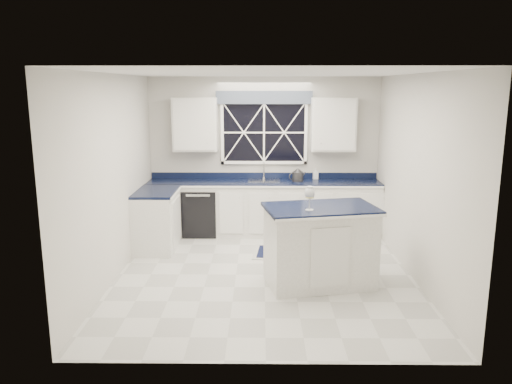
{
  "coord_description": "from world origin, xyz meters",
  "views": [
    {
      "loc": [
        -0.05,
        -6.46,
        2.53
      ],
      "look_at": [
        -0.12,
        0.4,
        1.08
      ],
      "focal_mm": 35.0,
      "sensor_mm": 36.0,
      "label": 1
    }
  ],
  "objects_px": {
    "kettle": "(298,175)",
    "island": "(320,246)",
    "faucet": "(264,170)",
    "wine_glass": "(310,194)",
    "dishwasher": "(201,211)",
    "soap_bottle": "(316,174)"
  },
  "relations": [
    {
      "from": "wine_glass",
      "to": "faucet",
      "type": "bearing_deg",
      "value": 101.71
    },
    {
      "from": "island",
      "to": "soap_bottle",
      "type": "relative_size",
      "value": 7.99
    },
    {
      "from": "faucet",
      "to": "island",
      "type": "distance_m",
      "value": 2.62
    },
    {
      "from": "kettle",
      "to": "faucet",
      "type": "bearing_deg",
      "value": 137.65
    },
    {
      "from": "island",
      "to": "kettle",
      "type": "relative_size",
      "value": 5.07
    },
    {
      "from": "kettle",
      "to": "island",
      "type": "bearing_deg",
      "value": -110.85
    },
    {
      "from": "faucet",
      "to": "soap_bottle",
      "type": "bearing_deg",
      "value": 1.04
    },
    {
      "from": "island",
      "to": "wine_glass",
      "type": "distance_m",
      "value": 0.77
    },
    {
      "from": "dishwasher",
      "to": "kettle",
      "type": "distance_m",
      "value": 1.79
    },
    {
      "from": "faucet",
      "to": "wine_glass",
      "type": "relative_size",
      "value": 1.01
    },
    {
      "from": "dishwasher",
      "to": "soap_bottle",
      "type": "bearing_deg",
      "value": 6.0
    },
    {
      "from": "soap_bottle",
      "to": "island",
      "type": "bearing_deg",
      "value": -94.51
    },
    {
      "from": "faucet",
      "to": "wine_glass",
      "type": "bearing_deg",
      "value": -78.29
    },
    {
      "from": "kettle",
      "to": "wine_glass",
      "type": "distance_m",
      "value": 2.46
    },
    {
      "from": "soap_bottle",
      "to": "dishwasher",
      "type": "bearing_deg",
      "value": -174.0
    },
    {
      "from": "faucet",
      "to": "wine_glass",
      "type": "distance_m",
      "value": 2.7
    },
    {
      "from": "dishwasher",
      "to": "wine_glass",
      "type": "bearing_deg",
      "value": -56.06
    },
    {
      "from": "island",
      "to": "soap_bottle",
      "type": "xyz_separation_m",
      "value": [
        0.19,
        2.47,
        0.51
      ]
    },
    {
      "from": "faucet",
      "to": "soap_bottle",
      "type": "relative_size",
      "value": 1.58
    },
    {
      "from": "wine_glass",
      "to": "soap_bottle",
      "type": "xyz_separation_m",
      "value": [
        0.36,
        2.66,
        -0.21
      ]
    },
    {
      "from": "dishwasher",
      "to": "soap_bottle",
      "type": "xyz_separation_m",
      "value": [
        2.01,
        0.21,
        0.63
      ]
    },
    {
      "from": "faucet",
      "to": "wine_glass",
      "type": "height_order",
      "value": "wine_glass"
    }
  ]
}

